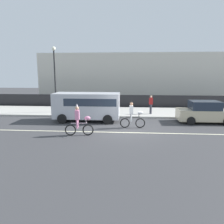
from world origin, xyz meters
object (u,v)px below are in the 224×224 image
(parade_cyclist_zebra, at_px, (133,116))
(parked_car_beige, at_px, (205,112))
(parked_van_silver, at_px, (88,105))
(pedestrian_onlooker, at_px, (151,104))
(parade_cyclist_pink, at_px, (79,122))
(street_lamp_post, at_px, (55,70))

(parade_cyclist_zebra, bearing_deg, parked_car_beige, 20.59)
(parked_van_silver, xyz_separation_m, pedestrian_onlooker, (5.09, 2.59, -0.27))
(parade_cyclist_pink, xyz_separation_m, parked_car_beige, (8.66, 4.14, -0.06))
(parade_cyclist_pink, relative_size, parked_van_silver, 0.38)
(parked_van_silver, relative_size, pedestrian_onlooker, 3.09)
(parade_cyclist_pink, relative_size, street_lamp_post, 0.33)
(parade_cyclist_pink, distance_m, parked_car_beige, 9.60)
(street_lamp_post, bearing_deg, parked_van_silver, -40.24)
(parade_cyclist_pink, relative_size, parked_car_beige, 0.47)
(parked_van_silver, distance_m, parked_car_beige, 8.91)
(parade_cyclist_pink, xyz_separation_m, pedestrian_onlooker, (4.85, 6.63, 0.17))
(parade_cyclist_pink, distance_m, parade_cyclist_zebra, 3.83)
(parade_cyclist_pink, bearing_deg, parade_cyclist_zebra, 33.10)
(parked_van_silver, bearing_deg, parade_cyclist_pink, -86.69)
(parade_cyclist_zebra, height_order, pedestrian_onlooker, parade_cyclist_zebra)
(parade_cyclist_zebra, relative_size, parked_van_silver, 0.38)
(parade_cyclist_zebra, distance_m, pedestrian_onlooker, 4.82)
(parade_cyclist_pink, xyz_separation_m, street_lamp_post, (-3.78, 7.04, 3.15))
(parked_van_silver, height_order, parked_car_beige, parked_van_silver)
(parked_van_silver, relative_size, street_lamp_post, 0.85)
(pedestrian_onlooker, bearing_deg, parked_van_silver, -153.05)
(parade_cyclist_pink, distance_m, pedestrian_onlooker, 8.22)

